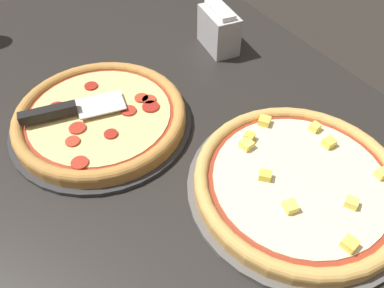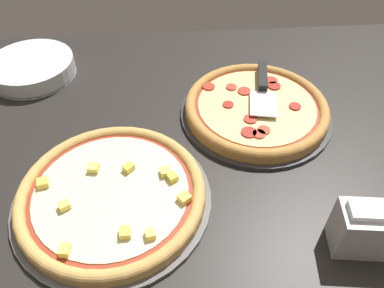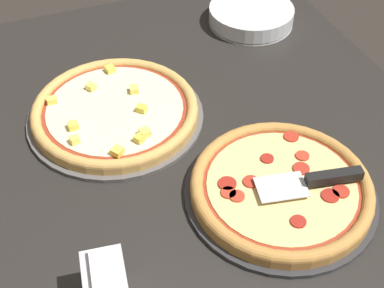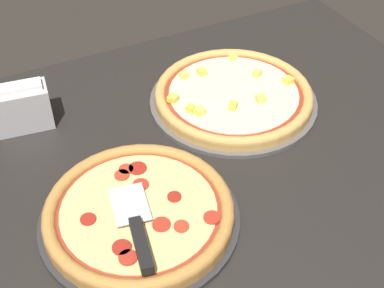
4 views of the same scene
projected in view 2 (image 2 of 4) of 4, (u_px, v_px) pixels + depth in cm
name	position (u px, v px, depth cm)	size (l,w,h in cm)	color
ground_plane	(228.00, 144.00, 91.44)	(155.86, 104.63, 3.60)	black
pizza_pan_front	(255.00, 114.00, 95.88)	(38.41, 38.41, 1.00)	#2D2D30
pizza_front	(256.00, 107.00, 94.39)	(36.11, 36.11, 3.26)	#B77F3D
pizza_pan_back	(113.00, 199.00, 76.87)	(40.52, 40.52, 1.00)	#565451
pizza_back	(112.00, 193.00, 75.49)	(38.09, 38.09, 3.57)	tan
serving_spatula	(263.00, 82.00, 97.73)	(8.26, 21.52, 2.00)	silver
plate_stack	(32.00, 68.00, 107.03)	(23.94, 23.94, 4.90)	silver
napkin_holder	(371.00, 229.00, 66.37)	(13.21, 8.36, 11.27)	#B2B2B7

